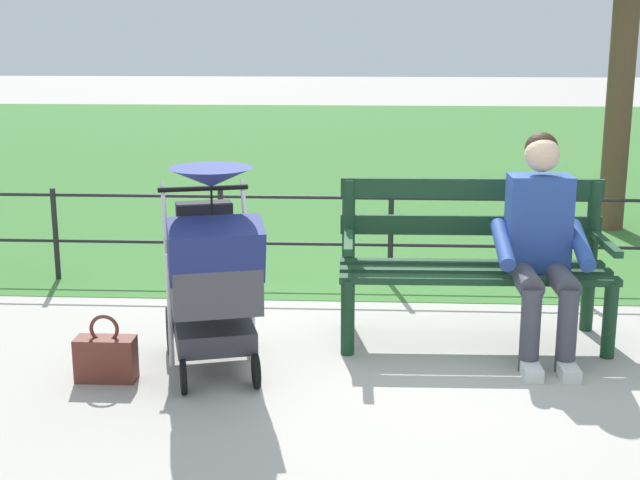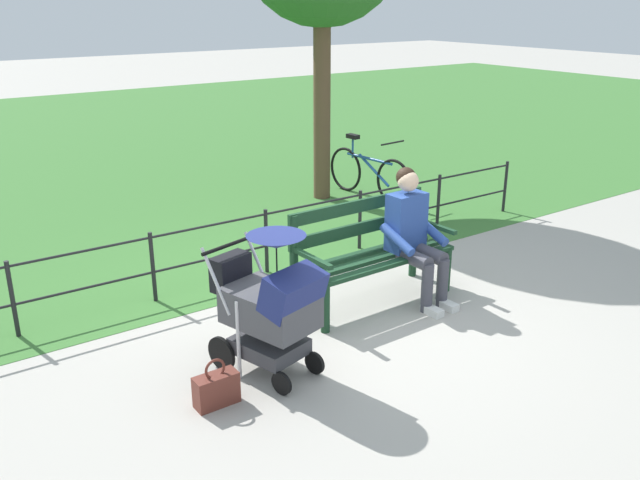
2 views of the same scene
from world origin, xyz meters
The scene contains 8 objects.
ground_plane centered at (0.00, 0.00, 0.00)m, with size 60.00×60.00×0.00m, color #ADA89E.
grass_lawn centered at (0.00, -8.80, 0.00)m, with size 40.00×16.00×0.01m, color #3D7533.
park_bench centered at (-0.46, -0.12, 0.53)m, with size 1.61×0.63×0.96m.
person_on_bench centered at (-0.82, 0.11, 0.68)m, with size 0.54×0.74×1.28m.
stroller centered at (1.01, 0.52, 0.59)m, with size 0.71×0.98×1.15m.
handbag centered at (1.57, 0.68, 0.13)m, with size 0.32×0.14×0.37m.
park_fence centered at (-0.27, -1.25, 0.42)m, with size 7.53×0.04×0.70m.
bicycle centered at (-2.68, -2.85, 0.36)m, with size 0.44×1.66×0.89m.
Camera 2 is at (3.36, 4.51, 2.77)m, focal length 37.80 mm.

